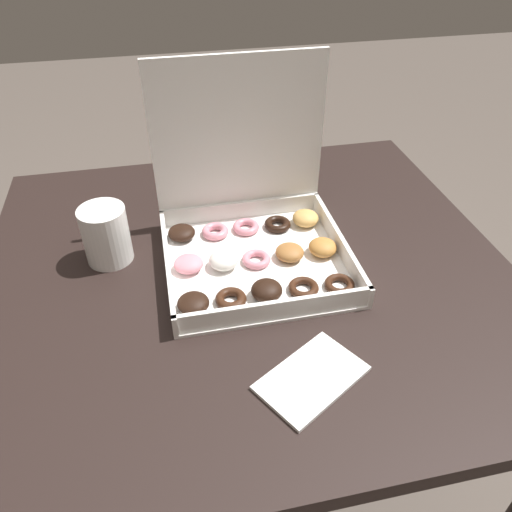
# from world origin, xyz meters

# --- Properties ---
(ground_plane) EXTENTS (8.00, 8.00, 0.00)m
(ground_plane) POSITION_xyz_m (0.00, 0.00, 0.00)
(ground_plane) COLOR #564C44
(dining_table) EXTENTS (0.94, 0.86, 0.77)m
(dining_table) POSITION_xyz_m (0.00, 0.00, 0.65)
(dining_table) COLOR black
(dining_table) RESTS_ON ground_plane
(donut_box) EXTENTS (0.32, 0.31, 0.33)m
(donut_box) POSITION_xyz_m (0.01, 0.05, 0.83)
(donut_box) COLOR white
(donut_box) RESTS_ON dining_table
(coffee_mug) EXTENTS (0.08, 0.08, 0.11)m
(coffee_mug) POSITION_xyz_m (-0.24, 0.07, 0.82)
(coffee_mug) COLOR white
(coffee_mug) RESTS_ON dining_table
(paper_napkin) EXTENTS (0.18, 0.16, 0.01)m
(paper_napkin) POSITION_xyz_m (0.04, -0.27, 0.77)
(paper_napkin) COLOR white
(paper_napkin) RESTS_ON dining_table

